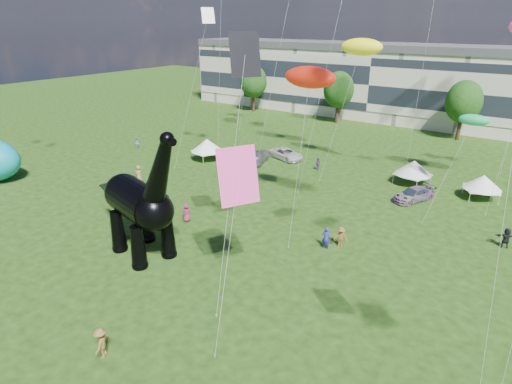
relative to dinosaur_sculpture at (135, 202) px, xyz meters
The scene contains 14 objects.
ground 7.25m from the dinosaur_sculpture, 28.14° to the right, with size 220.00×220.00×0.00m, color #16330C.
terrace_row 59.30m from the dinosaur_sculpture, 92.68° to the left, with size 78.00×11.00×12.00m, color beige.
tree_far_left 56.02m from the dinosaur_sculpture, 116.26° to the left, with size 5.20×5.20×9.44m.
tree_mid_left 50.70m from the dinosaur_sculpture, 97.68° to the left, with size 5.20×5.20×9.44m.
tree_mid_right 51.96m from the dinosaur_sculpture, 75.24° to the left, with size 5.20×5.20×9.44m.
dinosaur_sculpture is the anchor object (origin of this frame).
car_silver 24.37m from the dinosaur_sculpture, 102.12° to the left, with size 1.82×4.52×1.54m, color #B1B1B6.
car_grey 23.72m from the dinosaur_sculpture, 106.28° to the left, with size 1.67×4.79×1.58m, color slate.
car_white 27.41m from the dinosaur_sculpture, 96.42° to the left, with size 2.33×5.06×1.41m, color silver.
car_dark 27.15m from the dinosaur_sculpture, 56.92° to the left, with size 1.88×4.62×1.34m, color #595960.
gazebo_near 30.29m from the dinosaur_sculpture, 64.14° to the left, with size 4.82×4.82×2.73m.
gazebo_far 33.74m from the dinosaur_sculpture, 53.23° to the left, with size 4.80×4.80×2.56m.
gazebo_left 23.69m from the dinosaur_sculpture, 118.21° to the left, with size 5.16×5.16×2.83m.
visitors 11.75m from the dinosaur_sculpture, 68.78° to the left, with size 47.59×37.29×1.89m.
Camera 1 is at (19.36, -16.25, 16.99)m, focal length 30.00 mm.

